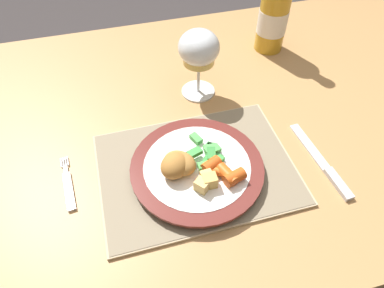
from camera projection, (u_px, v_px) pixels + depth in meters
ground_plane at (195, 257)px, 1.29m from camera, size 6.00×6.00×0.00m
dining_table at (197, 144)px, 0.80m from camera, size 1.48×0.82×0.74m
placemat at (196, 169)px, 0.64m from camera, size 0.36×0.26×0.01m
dinner_plate at (197, 168)px, 0.62m from camera, size 0.24×0.24×0.02m
breaded_croquettes at (177, 164)px, 0.59m from camera, size 0.08×0.08×0.04m
green_beans_pile at (208, 152)px, 0.62m from camera, size 0.07×0.09×0.02m
glazed_carrots at (221, 172)px, 0.59m from camera, size 0.09×0.07×0.02m
fork at (68, 187)px, 0.61m from camera, size 0.02×0.12×0.01m
table_knife at (325, 166)px, 0.64m from camera, size 0.03×0.19×0.01m
wine_glass at (199, 51)px, 0.70m from camera, size 0.09×0.09×0.15m
bottle at (274, 11)px, 0.83m from camera, size 0.07×0.07×0.27m
roast_potatoes at (206, 181)px, 0.58m from camera, size 0.04×0.04×0.02m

